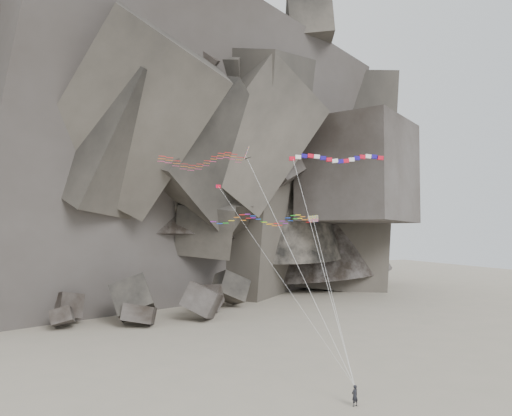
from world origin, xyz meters
name	(u,v)px	position (x,y,z in m)	size (l,w,h in m)	color
ground	(268,370)	(0.00, 0.00, 0.00)	(260.00, 260.00, 0.00)	gray
headland	(141,114)	(0.00, 70.00, 42.00)	(110.00, 70.00, 84.00)	#4E4840
boulder_field	(100,309)	(-13.21, 34.81, 2.04)	(57.62, 17.94, 8.12)	#47423F
kite_flyer	(355,394)	(2.13, -12.72, 1.03)	(0.72, 0.48, 2.06)	black
delta_kite	(200,160)	(-7.58, 0.45, 22.19)	(14.52, 14.70, 22.51)	red
banner_kite	(337,159)	(9.15, 0.52, 23.20)	(12.34, 15.69, 22.17)	red
parafoil_kite	(261,219)	(0.27, 2.45, 16.13)	(13.69, 15.59, 15.06)	#E8EC0D
pennant_kite	(241,219)	(-2.69, 1.26, 16.09)	(6.38, 17.72, 18.42)	red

